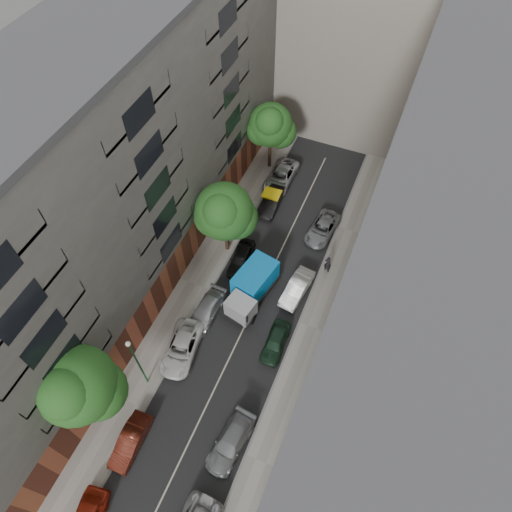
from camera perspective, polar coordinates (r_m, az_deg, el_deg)
The scene contains 23 objects.
ground at distance 38.54m, azimuth -0.24°, elevation -6.34°, with size 120.00×120.00×0.00m, color #4C4C49.
road_surface at distance 38.53m, azimuth -0.24°, elevation -6.34°, with size 8.00×44.00×0.02m, color black.
sidewalk_left at distance 39.91m, azimuth -7.55°, elevation -3.58°, with size 3.00×44.00×0.15m, color gray.
sidewalk_right at distance 37.79m, azimuth 7.57°, elevation -9.03°, with size 3.00×44.00×0.15m, color gray.
building_left at distance 34.63m, azimuth -17.51°, elevation 8.36°, with size 8.00×44.00×20.00m, color #4A4745.
building_right at distance 29.51m, azimuth 19.83°, elevation -3.58°, with size 8.00×44.00×20.00m, color #C5B399.
building_endcap at distance 52.18m, azimuth 12.99°, elevation 24.88°, with size 18.00×12.00×18.00m, color slate.
tarp_truck at distance 37.77m, azimuth -0.60°, elevation -3.94°, with size 3.40×6.21×2.69m.
car_left_1 at distance 34.92m, azimuth -15.43°, elevation -21.44°, with size 1.42×4.08×1.34m, color #4B190F.
car_left_2 at distance 36.52m, azimuth -9.27°, elevation -11.30°, with size 2.32×5.04×1.40m, color silver.
car_left_3 at distance 37.82m, azimuth -6.21°, elevation -6.81°, with size 1.82×4.48×1.30m, color #AFAFB3.
car_left_4 at distance 40.38m, azimuth -1.86°, elevation -0.27°, with size 1.69×4.20×1.43m, color black.
car_left_5 at distance 44.63m, azimuth 1.94°, elevation 6.78°, with size 1.52×4.36×1.44m, color black.
car_left_6 at distance 47.08m, azimuth 3.14°, elevation 9.89°, with size 2.44×5.30×1.47m, color #B9B9BE.
car_right_1 at distance 33.87m, azimuth -3.18°, elevation -22.25°, with size 1.87×4.59×1.33m, color slate.
car_right_2 at distance 36.37m, azimuth 2.45°, elevation -10.66°, with size 1.56×3.87×1.32m, color black.
car_right_3 at distance 38.81m, azimuth 5.14°, elevation -3.99°, with size 1.48×4.24×1.40m, color silver.
car_right_4 at distance 42.97m, azimuth 8.32°, elevation 3.44°, with size 2.15×4.65×1.29m, color slate.
tree_near at distance 30.92m, azimuth -21.34°, elevation -15.16°, with size 5.26×4.98×9.06m.
tree_mid at distance 37.86m, azimuth -3.93°, elevation 5.31°, with size 5.22×4.93×7.62m.
tree_far at distance 45.63m, azimuth 1.89°, elevation 15.83°, with size 4.69×4.32×7.59m.
lamp_post at distance 32.82m, azimuth -14.75°, elevation -12.39°, with size 0.36×0.36×6.77m.
pedestrian at distance 39.99m, azimuth 8.95°, elevation -1.02°, with size 0.70×0.46×1.92m, color black.
Camera 1 is at (7.46, -17.44, 33.55)m, focal length 32.00 mm.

